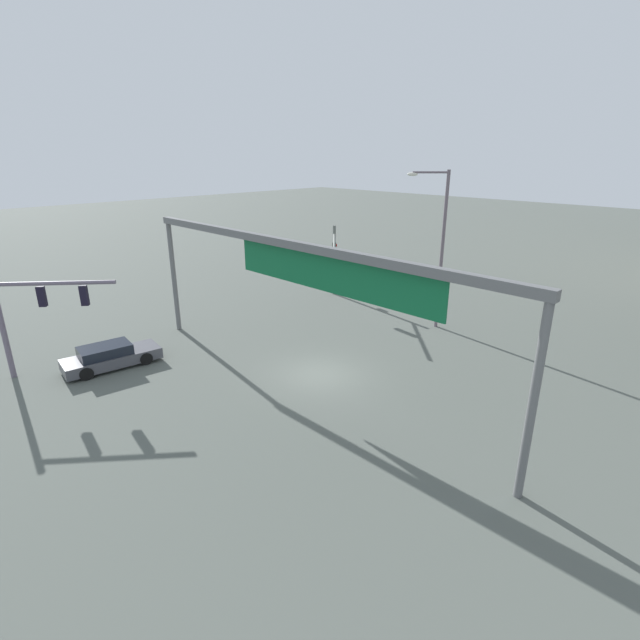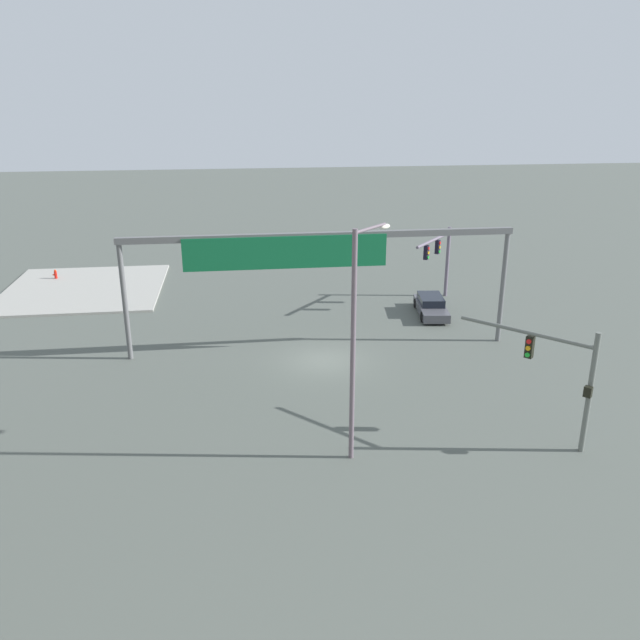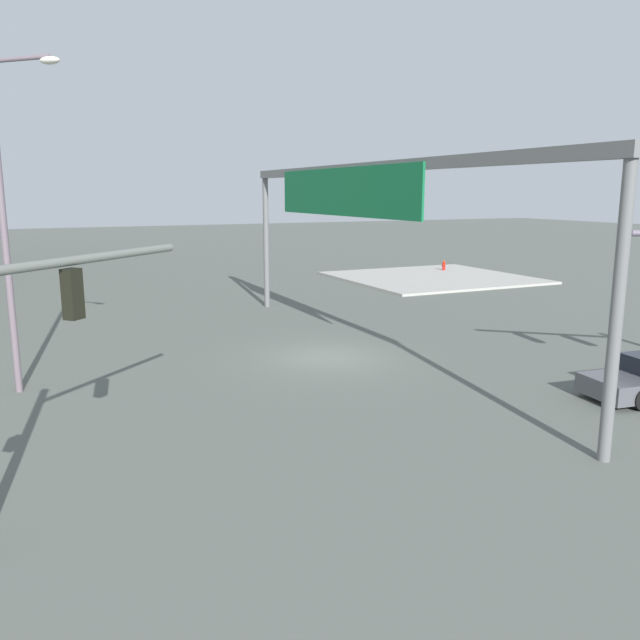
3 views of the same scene
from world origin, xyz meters
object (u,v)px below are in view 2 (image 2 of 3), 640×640
sedan_car_approaching (431,306)px  fire_hydrant_on_curb (56,274)px  streetlamp_curved_arm (357,332)px  traffic_signal_near_corner (440,253)px  traffic_signal_opposite_side (560,367)px

sedan_car_approaching → fire_hydrant_on_curb: size_ratio=6.74×
streetlamp_curved_arm → traffic_signal_near_corner: bearing=18.1°
traffic_signal_near_corner → streetlamp_curved_arm: (9.46, 19.43, 1.88)m
traffic_signal_opposite_side → streetlamp_curved_arm: size_ratio=0.56×
sedan_car_approaching → streetlamp_curved_arm: bearing=-19.4°
traffic_signal_near_corner → sedan_car_approaching: traffic_signal_near_corner is taller
fire_hydrant_on_curb → traffic_signal_opposite_side: bearing=133.8°
traffic_signal_opposite_side → sedan_car_approaching: size_ratio=1.09×
fire_hydrant_on_curb → streetlamp_curved_arm: bearing=123.3°
traffic_signal_near_corner → traffic_signal_opposite_side: (0.98, 19.39, -0.07)m
sedan_car_approaching → fire_hydrant_on_curb: bearing=-106.7°
traffic_signal_opposite_side → sedan_car_approaching: 16.96m
traffic_signal_opposite_side → streetlamp_curved_arm: 8.70m
traffic_signal_near_corner → fire_hydrant_on_curb: (28.15, -8.97, -3.01)m
streetlamp_curved_arm → fire_hydrant_on_curb: (18.69, -28.40, -4.89)m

